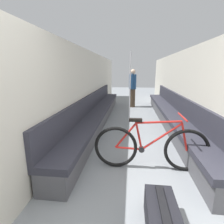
{
  "coord_description": "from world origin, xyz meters",
  "views": [
    {
      "loc": [
        -0.09,
        -1.12,
        1.55
      ],
      "look_at": [
        -0.54,
        2.91,
        0.57
      ],
      "focal_mm": 28.0,
      "sensor_mm": 36.0,
      "label": 1
    }
  ],
  "objects": [
    {
      "name": "grab_pole_near",
      "position": [
        -0.13,
        4.05,
        1.0
      ],
      "size": [
        0.08,
        0.08,
        2.06
      ],
      "color": "gray",
      "rests_on": "ground"
    },
    {
      "name": "bicycle",
      "position": [
        0.23,
        1.46,
        0.37
      ],
      "size": [
        1.79,
        0.46,
        0.89
      ],
      "rotation": [
        0.0,
        0.0,
        -0.14
      ],
      "color": "black",
      "rests_on": "ground"
    },
    {
      "name": "wall_right",
      "position": [
        1.34,
        3.91,
        1.04
      ],
      "size": [
        0.1,
        11.03,
        2.08
      ],
      "primitive_type": "cube",
      "color": "beige",
      "rests_on": "ground"
    },
    {
      "name": "luggage_bag",
      "position": [
        0.24,
        0.34,
        0.15
      ],
      "size": [
        0.29,
        0.59,
        0.33
      ],
      "color": "black",
      "rests_on": "ground"
    },
    {
      "name": "bench_seat_row_right",
      "position": [
        1.07,
        3.87,
        0.28
      ],
      "size": [
        0.49,
        6.55,
        0.87
      ],
      "color": "#4C4C51",
      "rests_on": "ground"
    },
    {
      "name": "passenger_standing",
      "position": [
        -0.04,
        6.32,
        0.82
      ],
      "size": [
        0.3,
        0.3,
        1.59
      ],
      "rotation": [
        0.0,
        0.0,
        -2.58
      ],
      "color": "#473828",
      "rests_on": "ground"
    },
    {
      "name": "wall_left",
      "position": [
        -1.34,
        3.91,
        1.04
      ],
      "size": [
        0.1,
        11.03,
        2.08
      ],
      "primitive_type": "cube",
      "color": "beige",
      "rests_on": "ground"
    },
    {
      "name": "bench_seat_row_left",
      "position": [
        -1.07,
        3.87,
        0.28
      ],
      "size": [
        0.49,
        6.55,
        0.87
      ],
      "color": "#4C4C51",
      "rests_on": "ground"
    }
  ]
}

